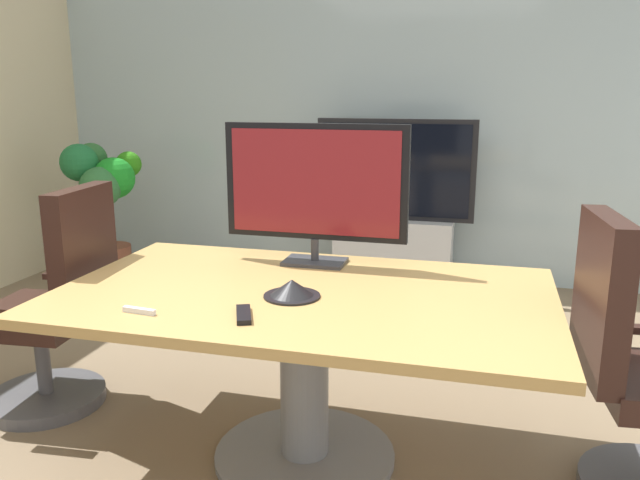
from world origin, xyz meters
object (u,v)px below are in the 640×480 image
wall_display_unit (394,232)px  potted_plant (103,196)px  conference_table (304,335)px  conference_phone (292,289)px  remote_control (244,314)px  tv_monitor (315,186)px  office_chair_left (56,318)px

wall_display_unit → potted_plant: wall_display_unit is taller
conference_table → wall_display_unit: size_ratio=1.49×
conference_phone → remote_control: size_ratio=1.29×
potted_plant → remote_control: 3.13m
tv_monitor → office_chair_left: bearing=-167.0°
conference_table → potted_plant: bearing=138.3°
potted_plant → office_chair_left: bearing=-62.9°
remote_control → conference_table: bearing=47.5°
potted_plant → remote_control: size_ratio=6.58×
conference_table → conference_phone: conference_phone is taller
office_chair_left → wall_display_unit: 2.66m
tv_monitor → wall_display_unit: bearing=88.2°
conference_table → potted_plant: 2.98m
conference_phone → conference_table: bearing=75.3°
office_chair_left → potted_plant: (-0.95, 1.85, 0.26)m
tv_monitor → potted_plant: (-2.16, 1.57, -0.39)m
conference_table → wall_display_unit: bearing=90.0°
office_chair_left → potted_plant: potted_plant is taller
conference_table → office_chair_left: office_chair_left is taller
office_chair_left → wall_display_unit: wall_display_unit is taller
potted_plant → remote_control: (2.10, -2.32, 0.04)m
wall_display_unit → office_chair_left: bearing=-118.6°
office_chair_left → remote_control: 1.28m
potted_plant → remote_control: potted_plant is taller
office_chair_left → remote_control: bearing=63.0°
wall_display_unit → tv_monitor: bearing=-91.8°
tv_monitor → wall_display_unit: tv_monitor is taller
tv_monitor → remote_control: bearing=-94.2°
conference_table → office_chair_left: 1.29m
conference_table → tv_monitor: 0.69m
wall_display_unit → conference_phone: wall_display_unit is taller
potted_plant → tv_monitor: bearing=-36.1°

